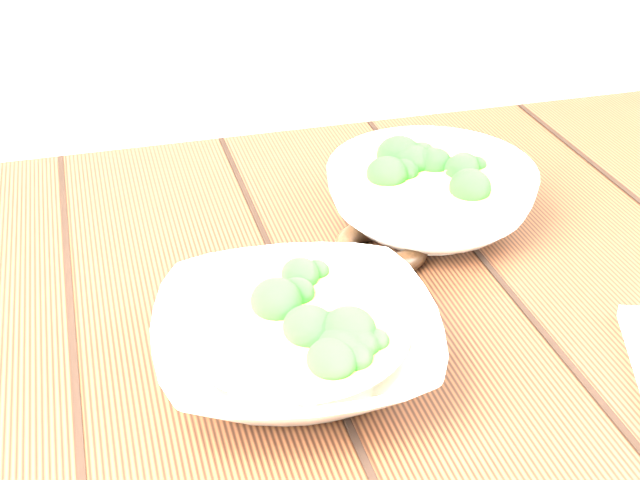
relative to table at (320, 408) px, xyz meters
The scene contains 4 objects.
table is the anchor object (origin of this frame).
soup_bowl_front 0.18m from the table, 117.20° to the right, with size 0.26×0.26×0.07m.
soup_bowl_back 0.25m from the table, 37.21° to the left, with size 0.29×0.29×0.08m.
trivet 0.17m from the table, 39.71° to the left, with size 0.09×0.09×0.02m, color black.
Camera 1 is at (-0.18, -0.65, 1.22)m, focal length 50.00 mm.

